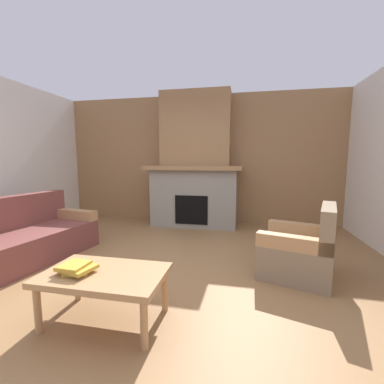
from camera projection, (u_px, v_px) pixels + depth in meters
name	position (u px, v px, depth m)	size (l,w,h in m)	color
ground	(150.00, 283.00, 2.79)	(9.00, 9.00, 0.00)	olive
wall_back_wood_panel	(198.00, 160.00, 5.54)	(6.00, 0.12, 2.70)	#997047
fireplace	(195.00, 169.00, 5.19)	(1.90, 0.82, 2.70)	gray
couch	(22.00, 240.00, 3.37)	(1.12, 1.91, 0.85)	brown
armchair	(300.00, 251.00, 2.94)	(0.95, 0.95, 0.85)	#847056
coffee_table	(105.00, 278.00, 2.10)	(1.00, 0.60, 0.43)	tan
book_stack_near_edge	(77.00, 268.00, 2.08)	(0.32, 0.28, 0.08)	gold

